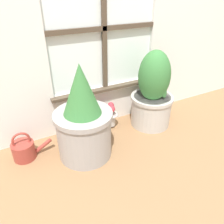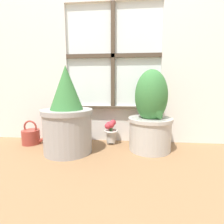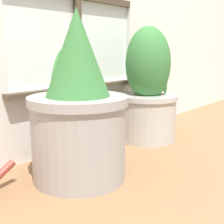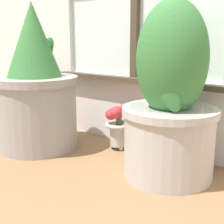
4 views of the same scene
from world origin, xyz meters
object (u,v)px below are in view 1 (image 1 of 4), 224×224
object	(u,v)px
potted_plant_left	(83,121)
potted_plant_right	(152,95)
flower_vase	(110,114)
watering_can	(24,150)

from	to	relation	value
potted_plant_left	potted_plant_right	world-z (taller)	potted_plant_left
flower_vase	potted_plant_left	bearing A→B (deg)	-145.00
potted_plant_left	flower_vase	xyz separation A→B (m)	(0.33, 0.23, -0.16)
potted_plant_left	watering_can	bearing A→B (deg)	159.18
flower_vase	potted_plant_right	bearing A→B (deg)	-18.73
potted_plant_right	watering_can	distance (m)	1.11
potted_plant_left	flower_vase	distance (m)	0.43
potted_plant_right	watering_can	bearing A→B (deg)	177.68
potted_plant_left	potted_plant_right	xyz separation A→B (m)	(0.67, 0.11, -0.00)
potted_plant_right	flower_vase	size ratio (longest dim) A/B	2.98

